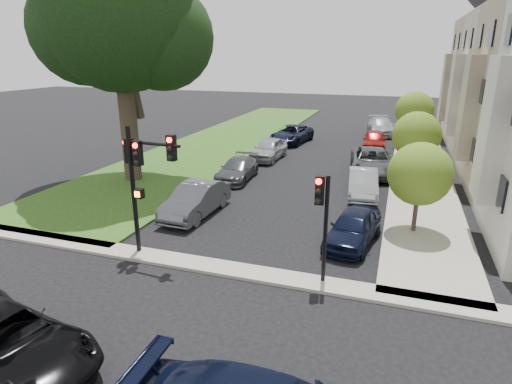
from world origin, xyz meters
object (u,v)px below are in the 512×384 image
(traffic_signal_main, at_px, (141,169))
(car_parked_3, at_px, (375,140))
(car_parked_0, at_px, (354,228))
(car_parked_4, at_px, (381,126))
(car_parked_7, at_px, (269,149))
(car_parked_2, at_px, (372,161))
(eucalyptus, at_px, (117,11))
(small_tree_a, at_px, (420,174))
(small_tree_c, at_px, (414,111))
(car_parked_6, at_px, (237,169))
(car_parked_1, at_px, (363,183))
(car_parked_8, at_px, (292,134))
(car_parked_5, at_px, (196,200))
(traffic_signal_secondary, at_px, (322,210))
(small_tree_b, at_px, (417,136))

(traffic_signal_main, distance_m, car_parked_3, 23.18)
(car_parked_0, relative_size, car_parked_4, 0.76)
(car_parked_7, bearing_deg, car_parked_2, -9.41)
(eucalyptus, xyz_separation_m, car_parked_3, (13.15, 13.64, -8.69))
(small_tree_a, bearing_deg, eucalyptus, 169.49)
(small_tree_c, height_order, traffic_signal_main, traffic_signal_main)
(eucalyptus, xyz_separation_m, car_parked_6, (5.91, 2.19, -8.79))
(car_parked_1, relative_size, car_parked_8, 0.80)
(car_parked_0, distance_m, car_parked_6, 10.42)
(traffic_signal_main, bearing_deg, eucalyptus, 127.07)
(car_parked_0, xyz_separation_m, car_parked_7, (-7.41, 12.60, 0.07))
(eucalyptus, distance_m, car_parked_5, 11.38)
(small_tree_a, bearing_deg, car_parked_0, -140.71)
(car_parked_3, bearing_deg, car_parked_2, -90.05)
(traffic_signal_secondary, distance_m, car_parked_8, 23.49)
(car_parked_0, height_order, car_parked_5, car_parked_5)
(car_parked_5, bearing_deg, traffic_signal_secondary, -30.96)
(car_parked_1, distance_m, car_parked_3, 12.17)
(traffic_signal_secondary, relative_size, car_parked_1, 0.88)
(eucalyptus, height_order, car_parked_5, eucalyptus)
(traffic_signal_main, bearing_deg, car_parked_3, 72.70)
(car_parked_1, bearing_deg, car_parked_2, 81.89)
(traffic_signal_main, xyz_separation_m, car_parked_7, (-0.12, 16.08, -2.62))
(traffic_signal_main, distance_m, car_parked_8, 22.57)
(eucalyptus, relative_size, car_parked_6, 3.13)
(traffic_signal_secondary, relative_size, car_parked_8, 0.71)
(small_tree_a, xyz_separation_m, car_parked_2, (-2.40, 9.17, -1.82))
(eucalyptus, bearing_deg, small_tree_c, 43.70)
(car_parked_1, bearing_deg, small_tree_b, 49.04)
(car_parked_5, bearing_deg, small_tree_c, 65.43)
(car_parked_8, bearing_deg, small_tree_b, -34.91)
(small_tree_a, distance_m, car_parked_1, 5.46)
(eucalyptus, relative_size, car_parked_7, 3.11)
(small_tree_a, xyz_separation_m, car_parked_4, (-2.63, 23.40, -1.83))
(traffic_signal_secondary, xyz_separation_m, car_parked_4, (0.41, 28.83, -1.84))
(car_parked_3, distance_m, car_parked_4, 6.81)
(car_parked_1, xyz_separation_m, car_parked_3, (-0.22, 12.16, 0.05))
(small_tree_b, bearing_deg, car_parked_5, -136.70)
(car_parked_0, height_order, car_parked_6, car_parked_0)
(traffic_signal_main, bearing_deg, small_tree_a, 29.27)
(small_tree_b, height_order, car_parked_7, small_tree_b)
(small_tree_b, relative_size, small_tree_c, 0.93)
(car_parked_8, bearing_deg, car_parked_4, 50.06)
(small_tree_a, relative_size, car_parked_2, 0.69)
(eucalyptus, distance_m, traffic_signal_secondary, 16.82)
(car_parked_3, height_order, car_parked_8, car_parked_3)
(small_tree_b, xyz_separation_m, car_parked_7, (-9.74, 2.57, -2.00))
(car_parked_0, distance_m, car_parked_5, 7.45)
(car_parked_4, bearing_deg, car_parked_6, -122.41)
(small_tree_c, height_order, car_parked_2, small_tree_c)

